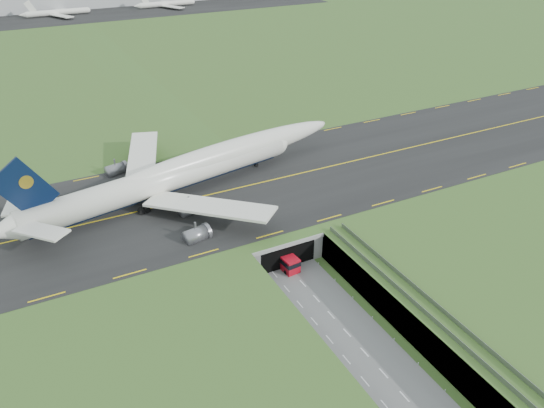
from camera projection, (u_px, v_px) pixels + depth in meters
ground at (308, 290)px, 100.01m from camera, size 900.00×900.00×0.00m
airfield_deck at (309, 278)px, 98.52m from camera, size 800.00×800.00×6.00m
trench_road at (330, 314)px, 94.16m from camera, size 12.00×75.00×0.20m
taxiway at (236, 189)px, 122.47m from camera, size 800.00×44.00×0.18m
tunnel_portal at (268, 233)px, 111.26m from camera, size 17.00×22.30×6.00m
guideway at (426, 311)px, 86.96m from camera, size 3.00×53.00×7.05m
jumbo_jet at (188, 171)px, 119.50m from camera, size 85.43×55.76×18.82m
shuttle_tram at (284, 259)px, 105.80m from camera, size 3.58×7.86×3.11m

